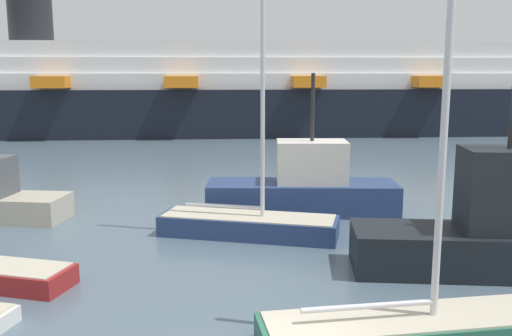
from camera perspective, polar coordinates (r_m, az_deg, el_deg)
sailboat_0 at (r=13.56m, az=15.59°, el=-15.18°), size 7.07×2.47×9.87m
sailboat_4 at (r=21.08m, az=-0.74°, el=-5.40°), size 6.98×3.64×13.11m
fishing_boat_0 at (r=24.54m, az=5.00°, el=-2.01°), size 8.46×3.09×6.10m
fishing_boat_3 at (r=18.68m, az=23.24°, el=-6.05°), size 8.56×3.49×6.80m
cruise_ship at (r=56.90m, az=-7.40°, el=7.74°), size 82.31×14.11×13.05m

